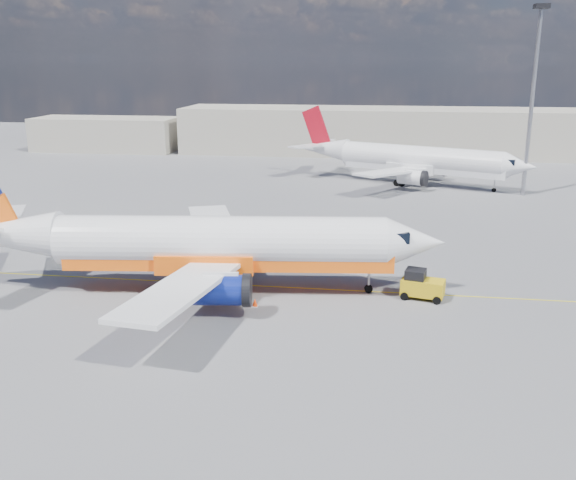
# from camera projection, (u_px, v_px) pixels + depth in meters

# --- Properties ---
(ground) EXTENTS (240.00, 240.00, 0.00)m
(ground) POSITION_uv_depth(u_px,v_px,m) (293.00, 303.00, 44.87)
(ground) COLOR #5E5E63
(ground) RESTS_ON ground
(taxi_line) EXTENTS (70.00, 0.15, 0.01)m
(taxi_line) POSITION_uv_depth(u_px,v_px,m) (299.00, 288.00, 47.72)
(taxi_line) COLOR yellow
(taxi_line) RESTS_ON ground
(terminal_main) EXTENTS (70.00, 14.00, 8.00)m
(terminal_main) POSITION_uv_depth(u_px,v_px,m) (378.00, 131.00, 114.49)
(terminal_main) COLOR #A8A191
(terminal_main) RESTS_ON ground
(terminal_annex) EXTENTS (26.00, 10.00, 6.00)m
(terminal_annex) POSITION_uv_depth(u_px,v_px,m) (106.00, 134.00, 118.85)
(terminal_annex) COLOR #A8A191
(terminal_annex) RESTS_ON ground
(main_jet) EXTENTS (35.61, 27.98, 10.79)m
(main_jet) POSITION_uv_depth(u_px,v_px,m) (206.00, 244.00, 46.12)
(main_jet) COLOR white
(main_jet) RESTS_ON ground
(second_jet) EXTENTS (32.71, 24.71, 10.02)m
(second_jet) POSITION_uv_depth(u_px,v_px,m) (413.00, 160.00, 86.35)
(second_jet) COLOR white
(second_jet) RESTS_ON ground
(gse_tug) EXTENTS (3.23, 2.41, 2.10)m
(gse_tug) POSITION_uv_depth(u_px,v_px,m) (422.00, 285.00, 45.41)
(gse_tug) COLOR black
(gse_tug) RESTS_ON ground
(traffic_cone) EXTENTS (0.42, 0.42, 0.59)m
(traffic_cone) POSITION_uv_depth(u_px,v_px,m) (255.00, 303.00, 44.06)
(traffic_cone) COLOR white
(traffic_cone) RESTS_ON ground
(floodlight_mast) EXTENTS (1.65, 1.65, 22.57)m
(floodlight_mast) POSITION_uv_depth(u_px,v_px,m) (534.00, 84.00, 76.46)
(floodlight_mast) COLOR #96959D
(floodlight_mast) RESTS_ON ground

